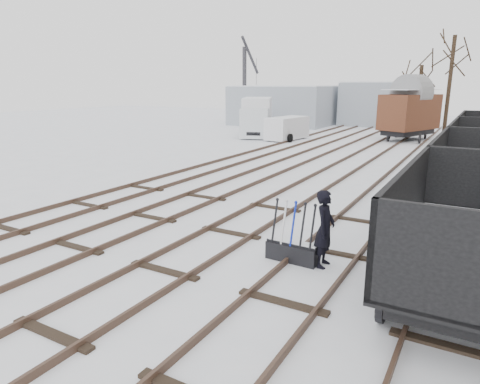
% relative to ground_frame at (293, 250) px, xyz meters
% --- Properties ---
extents(ground, '(120.00, 120.00, 0.00)m').
position_rel_ground_frame_xyz_m(ground, '(-2.33, -2.06, -0.28)').
color(ground, white).
rests_on(ground, ground).
extents(tracks, '(13.90, 52.00, 0.16)m').
position_rel_ground_frame_xyz_m(tracks, '(-2.33, 11.62, -0.21)').
color(tracks, black).
rests_on(tracks, ground).
extents(shed_left, '(10.00, 8.00, 4.10)m').
position_rel_ground_frame_xyz_m(shed_left, '(-15.33, 33.94, 1.76)').
color(shed_left, '#969EAA').
rests_on(shed_left, ground).
extents(shed_right, '(7.00, 6.00, 4.50)m').
position_rel_ground_frame_xyz_m(shed_right, '(-6.33, 37.94, 1.96)').
color(shed_right, '#969EAA').
rests_on(shed_right, ground).
extents(ground_frame, '(1.32, 0.48, 1.49)m').
position_rel_ground_frame_xyz_m(ground_frame, '(0.00, 0.00, 0.00)').
color(ground_frame, black).
rests_on(ground_frame, ground).
extents(worker, '(0.48, 0.70, 1.86)m').
position_rel_ground_frame_xyz_m(worker, '(0.75, 0.10, 0.65)').
color(worker, black).
rests_on(worker, ground).
extents(freight_wagon_a, '(2.54, 6.35, 2.59)m').
position_rel_ground_frame_xyz_m(freight_wagon_a, '(3.67, 0.28, 0.71)').
color(freight_wagon_a, black).
rests_on(freight_wagon_a, ground).
extents(freight_wagon_b, '(2.54, 6.35, 2.59)m').
position_rel_ground_frame_xyz_m(freight_wagon_b, '(3.67, 6.68, 0.71)').
color(freight_wagon_b, black).
rests_on(freight_wagon_b, ground).
extents(freight_wagon_c, '(2.54, 6.35, 2.59)m').
position_rel_ground_frame_xyz_m(freight_wagon_c, '(3.67, 13.08, 0.71)').
color(freight_wagon_c, black).
rests_on(freight_wagon_c, ground).
extents(box_van_wagon, '(4.34, 5.67, 3.86)m').
position_rel_ground_frame_xyz_m(box_van_wagon, '(-1.44, 26.18, 1.96)').
color(box_van_wagon, black).
rests_on(box_van_wagon, ground).
extents(lorry, '(3.97, 7.21, 3.13)m').
position_rel_ground_frame_xyz_m(lorry, '(-13.17, 23.25, 1.33)').
color(lorry, black).
rests_on(lorry, ground).
extents(panel_van, '(2.25, 4.21, 1.77)m').
position_rel_ground_frame_xyz_m(panel_van, '(-9.68, 21.79, 0.64)').
color(panel_van, silver).
rests_on(panel_van, ground).
extents(crane, '(2.07, 5.40, 9.11)m').
position_rel_ground_frame_xyz_m(crane, '(-19.23, 32.27, 2.11)').
color(crane, '#2D2C31').
rests_on(crane, ground).
extents(tree_far_left, '(0.30, 0.30, 5.79)m').
position_rel_ground_frame_xyz_m(tree_far_left, '(-1.46, 30.51, 2.61)').
color(tree_far_left, black).
rests_on(tree_far_left, ground).
extents(tree_far_right, '(0.30, 0.30, 7.89)m').
position_rel_ground_frame_xyz_m(tree_far_right, '(0.89, 28.98, 3.66)').
color(tree_far_right, black).
rests_on(tree_far_right, ground).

